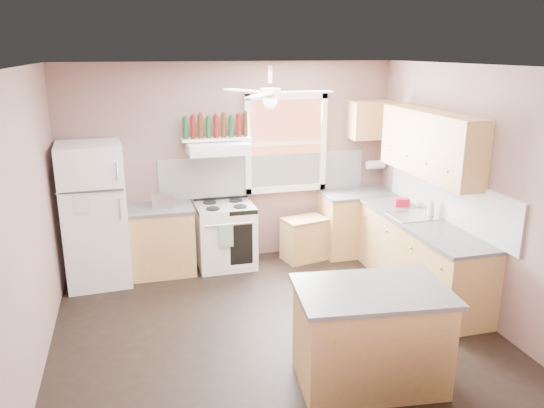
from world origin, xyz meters
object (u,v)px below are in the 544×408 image
object	(u,v)px
refrigerator	(95,215)
island	(370,338)
stove	(226,236)
cart	(304,239)
toaster	(164,201)

from	to	relation	value
refrigerator	island	world-z (taller)	refrigerator
refrigerator	stove	bearing A→B (deg)	-0.06
stove	cart	xyz separation A→B (m)	(1.10, -0.07, -0.14)
refrigerator	toaster	distance (m)	0.87
toaster	stove	world-z (taller)	toaster
stove	island	world-z (taller)	same
refrigerator	toaster	bearing A→B (deg)	0.69
cart	island	world-z (taller)	island
refrigerator	island	xyz separation A→B (m)	(2.38, -2.84, -0.46)
toaster	refrigerator	bearing A→B (deg)	-156.14
toaster	cart	bearing A→B (deg)	18.88
stove	cart	bearing A→B (deg)	-3.66
stove	cart	world-z (taller)	stove
refrigerator	cart	world-z (taller)	refrigerator
refrigerator	stove	distance (m)	1.71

